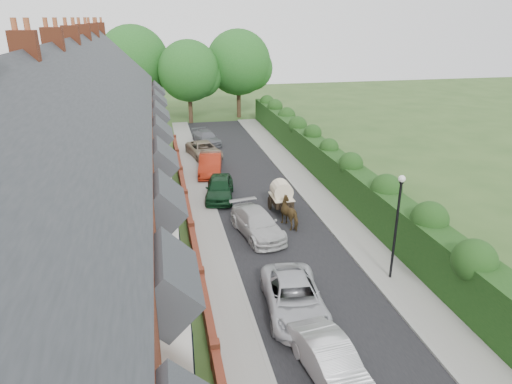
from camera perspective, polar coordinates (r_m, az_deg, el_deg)
ground at (r=18.44m, az=12.56°, el=-18.21°), size 140.00×140.00×0.00m
road at (r=27.12m, az=2.13°, el=-4.08°), size 6.00×58.00×0.02m
pavement_hedge_side at (r=28.31m, az=10.21°, el=-3.18°), size 2.20×58.00×0.12m
pavement_house_side at (r=26.49m, az=-6.00°, el=-4.70°), size 1.70×58.00×0.12m
kerb_hedge_side at (r=27.95m, az=8.21°, el=-3.38°), size 0.18×58.00×0.13m
kerb_house_side at (r=26.57m, az=-4.28°, el=-4.55°), size 0.18×58.00×0.13m
hedge at (r=28.44m, az=13.78°, el=0.01°), size 2.10×58.00×2.85m
terrace_row at (r=24.20m, az=-21.65°, el=2.60°), size 9.05×40.50×11.50m
garden_wall_row at (r=25.35m, az=-8.03°, el=-5.04°), size 0.35×40.35×1.10m
lamppost at (r=21.21m, az=17.27°, el=-2.76°), size 0.32×0.32×5.16m
tree_far_left at (r=53.32m, az=-8.04°, el=14.59°), size 7.14×6.80×9.29m
tree_far_right at (r=56.00m, az=-1.84°, el=15.70°), size 7.98×7.60×10.31m
tree_far_back at (r=56.10m, az=-14.62°, el=15.39°), size 8.40×8.00×10.82m
car_silver_a at (r=16.57m, az=9.32°, el=-20.14°), size 2.01×4.30×1.36m
car_silver_b at (r=19.35m, az=4.81°, el=-13.03°), size 2.79×5.22×1.39m
car_white at (r=25.59m, az=0.16°, el=-3.96°), size 2.78×5.10×1.40m
car_green at (r=30.77m, az=-4.57°, el=0.51°), size 2.58×4.71×1.52m
car_red at (r=35.68m, az=-5.73°, el=3.44°), size 2.41×5.00×1.58m
car_beige at (r=40.16m, az=-6.51°, el=5.25°), size 3.19×5.23×1.35m
car_grey at (r=44.49m, az=-6.22°, el=6.76°), size 2.80×4.70×1.27m
horse at (r=26.66m, az=4.39°, el=-2.62°), size 1.45×2.17×1.68m
horse_cart at (r=28.44m, az=3.20°, el=-0.29°), size 1.30×2.88×2.07m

